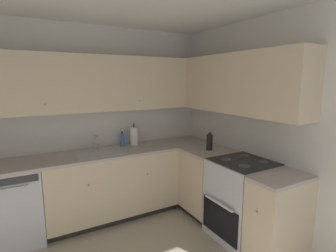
{
  "coord_description": "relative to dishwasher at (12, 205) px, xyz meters",
  "views": [
    {
      "loc": [
        -0.5,
        -1.65,
        1.77
      ],
      "look_at": [
        0.96,
        0.95,
        1.25
      ],
      "focal_mm": 27.83,
      "sensor_mm": 36.0,
      "label": 1
    }
  ],
  "objects": [
    {
      "name": "paper_towel_roll",
      "position": [
        1.51,
        0.16,
        0.58
      ],
      "size": [
        0.11,
        0.11,
        0.31
      ],
      "color": "white",
      "rests_on": "countertop_back"
    },
    {
      "name": "oil_bottle",
      "position": [
        2.25,
        -0.57,
        0.56
      ],
      "size": [
        0.08,
        0.08,
        0.22
      ],
      "color": "black",
      "rests_on": "countertop_right"
    },
    {
      "name": "wall_back",
      "position": [
        0.69,
        0.33,
        0.8
      ],
      "size": [
        3.82,
        0.05,
        2.46
      ],
      "primitive_type": "cube",
      "color": "silver",
      "rests_on": "ground_plane"
    },
    {
      "name": "countertop_back",
      "position": [
        1.12,
        0.0,
        0.44
      ],
      "size": [
        2.85,
        0.6,
        0.03
      ],
      "primitive_type": "cube",
      "color": "#B7A89E",
      "rests_on": "lower_cabinets_back"
    },
    {
      "name": "faucet",
      "position": [
        0.98,
        0.18,
        0.58
      ],
      "size": [
        0.07,
        0.16,
        0.2
      ],
      "color": "silver",
      "rests_on": "countertop_back"
    },
    {
      "name": "upper_cabinets_back",
      "position": [
        0.96,
        0.14,
        1.3
      ],
      "size": [
        2.53,
        0.34,
        0.68
      ],
      "color": "beige"
    },
    {
      "name": "upper_cabinets_right",
      "position": [
        2.39,
        -0.74,
        1.3
      ],
      "size": [
        0.32,
        2.08,
        0.68
      ],
      "color": "beige"
    },
    {
      "name": "sink",
      "position": [
        0.98,
        -0.03,
        0.42
      ],
      "size": [
        0.57,
        0.4,
        0.1
      ],
      "color": "#B7B7BC",
      "rests_on": "countertop_back"
    },
    {
      "name": "dishwasher",
      "position": [
        0.0,
        0.0,
        0.0
      ],
      "size": [
        0.6,
        0.63,
        0.85
      ],
      "color": "silver",
      "rests_on": "ground_plane"
    },
    {
      "name": "lower_cabinets_back",
      "position": [
        1.13,
        0.0,
        0.0
      ],
      "size": [
        1.64,
        0.62,
        0.85
      ],
      "color": "beige",
      "rests_on": "ground_plane"
    },
    {
      "name": "lower_cabinets_right",
      "position": [
        2.25,
        -0.99,
        0.0
      ],
      "size": [
        0.62,
        1.53,
        0.85
      ],
      "color": "beige",
      "rests_on": "ground_plane"
    },
    {
      "name": "countertop_right",
      "position": [
        2.25,
        -0.99,
        0.44
      ],
      "size": [
        0.6,
        1.53,
        0.03
      ],
      "color": "#B7A89E",
      "rests_on": "lower_cabinets_right"
    },
    {
      "name": "wall_right",
      "position": [
        2.57,
        -1.49,
        0.8
      ],
      "size": [
        0.05,
        3.69,
        2.46
      ],
      "primitive_type": "cube",
      "color": "silver",
      "rests_on": "ground_plane"
    },
    {
      "name": "oven_range",
      "position": [
        2.27,
        -1.16,
        0.03
      ],
      "size": [
        0.68,
        0.62,
        1.04
      ],
      "color": "silver",
      "rests_on": "ground_plane"
    },
    {
      "name": "soap_bottle",
      "position": [
        1.34,
        0.18,
        0.55
      ],
      "size": [
        0.06,
        0.06,
        0.2
      ],
      "color": "#3F72BF",
      "rests_on": "countertop_back"
    }
  ]
}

